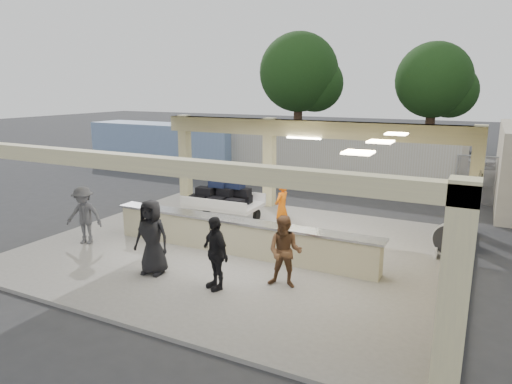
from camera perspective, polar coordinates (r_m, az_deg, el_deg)
The scene contains 16 objects.
ground at distance 13.53m, azimuth -1.22°, elevation -7.34°, with size 120.00×120.00×0.00m, color #2D2D30.
pavilion at distance 13.60m, azimuth 0.86°, elevation -1.28°, with size 12.01×10.00×3.55m.
baggage_counter at distance 12.92m, azimuth -2.28°, elevation -5.59°, with size 8.20×0.58×0.98m.
luggage_cart at distance 15.88m, azimuth -4.16°, elevation -0.89°, with size 2.59×1.66×1.48m.
drum_fan at distance 13.56m, azimuth 23.06°, elevation -5.51°, with size 0.96×0.54×1.01m.
baggage_handler at distance 14.59m, azimuth 3.22°, elevation -1.95°, with size 0.61×0.34×1.68m, color #DE5F0B.
passenger_a at distance 10.71m, azimuth 3.64°, elevation -7.47°, with size 0.84×0.37×1.72m, color brown.
passenger_b at distance 10.64m, azimuth -5.12°, elevation -7.57°, with size 1.02×0.37×1.74m, color black.
passenger_c at distance 14.53m, azimuth -20.70°, elevation -2.73°, with size 1.13×0.40×1.75m, color #48484D.
passenger_d at distance 11.70m, azimuth -12.88°, elevation -5.51°, with size 0.93×0.38×1.91m, color black.
car_white_a at distance 24.77m, azimuth 27.13°, elevation 2.16°, with size 2.17×4.58×1.31m, color white.
car_dark at distance 26.58m, azimuth 23.85°, elevation 3.32°, with size 1.56×4.43×1.48m, color black.
container_white at distance 23.45m, azimuth 8.99°, elevation 4.70°, with size 12.74×2.55×2.76m, color #B8B8B4.
container_blue at distance 28.03m, azimuth -11.21°, elevation 5.75°, with size 9.86×2.37×2.56m, color #758EBB.
tree_left at distance 37.90m, azimuth 5.92°, elevation 14.28°, with size 6.60×6.30×9.00m.
tree_mid at distance 37.52m, azimuth 21.81°, elevation 12.50°, with size 6.00×5.60×8.00m.
Camera 1 is at (5.99, -11.18, 4.70)m, focal length 32.00 mm.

